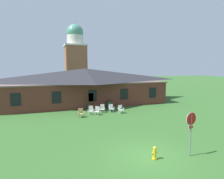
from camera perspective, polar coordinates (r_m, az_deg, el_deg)
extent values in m
plane|color=#336028|center=(12.46, 10.39, -19.29)|extent=(200.00, 200.00, 0.00)
cube|color=brown|center=(29.84, -8.17, -0.84)|extent=(22.89, 10.00, 3.20)
cube|color=#795B55|center=(29.67, -8.23, 2.38)|extent=(23.35, 10.20, 0.16)
pyramid|color=#28282D|center=(29.61, -8.26, 4.44)|extent=(23.81, 10.40, 1.98)
cube|color=black|center=(24.55, -27.26, -2.72)|extent=(1.10, 0.06, 1.50)
cube|color=black|center=(24.32, -16.52, -2.34)|extent=(1.10, 0.06, 1.50)
cube|color=black|center=(24.94, -5.96, -1.89)|extent=(1.10, 0.06, 1.50)
cube|color=black|center=(26.36, 3.78, -1.41)|extent=(1.10, 0.06, 1.50)
cube|color=black|center=(28.45, 12.30, -0.96)|extent=(1.10, 0.06, 1.50)
cube|color=#422819|center=(24.97, -6.90, -3.54)|extent=(1.10, 0.06, 2.10)
cube|color=#93563D|center=(46.25, -10.96, 6.25)|extent=(4.80, 4.80, 10.50)
cube|color=silver|center=(46.54, -11.11, 12.95)|extent=(5.18, 5.18, 0.36)
cylinder|color=silver|center=(46.71, -11.15, 14.51)|extent=(3.80, 3.80, 2.20)
sphere|color=#4C8E7A|center=(46.99, -11.20, 16.66)|extent=(3.88, 3.88, 3.88)
cone|color=#4C8E7A|center=(47.46, -11.27, 19.44)|extent=(0.24, 0.24, 1.00)
cylinder|color=slate|center=(12.74, 22.78, -12.63)|extent=(0.07, 0.07, 2.67)
cylinder|color=white|center=(12.46, 22.93, -8.20)|extent=(0.80, 0.12, 0.81)
cylinder|color=#B71414|center=(12.44, 23.02, -8.22)|extent=(0.76, 0.12, 0.76)
cube|color=#B71414|center=(12.59, 22.88, -10.50)|extent=(0.32, 0.07, 0.16)
cube|color=white|center=(12.60, 22.83, -10.49)|extent=(0.34, 0.06, 0.18)
cube|color=tan|center=(20.96, -8.63, -7.97)|extent=(0.05, 0.05, 0.36)
cube|color=tan|center=(20.87, -9.87, -8.05)|extent=(0.05, 0.05, 0.36)
cube|color=tan|center=(21.38, -8.88, -7.68)|extent=(0.05, 0.05, 0.36)
cube|color=tan|center=(21.29, -10.10, -7.76)|extent=(0.05, 0.05, 0.36)
cube|color=tan|center=(21.07, -9.38, -7.32)|extent=(0.55, 0.53, 0.05)
cube|color=tan|center=(21.30, -9.56, -6.35)|extent=(0.52, 0.20, 0.54)
cube|color=tan|center=(21.06, -8.60, -6.77)|extent=(0.07, 0.47, 0.03)
cube|color=tan|center=(20.94, -8.50, -7.16)|extent=(0.04, 0.04, 0.22)
cube|color=tan|center=(20.95, -10.16, -6.87)|extent=(0.07, 0.47, 0.03)
cube|color=tan|center=(20.83, -10.07, -7.26)|extent=(0.04, 0.04, 0.22)
cube|color=silver|center=(22.07, -6.00, -7.18)|extent=(0.06, 0.06, 0.36)
cube|color=silver|center=(22.13, -7.19, -7.16)|extent=(0.06, 0.06, 0.36)
cube|color=silver|center=(22.50, -5.86, -6.92)|extent=(0.06, 0.06, 0.36)
cube|color=silver|center=(22.56, -7.02, -6.90)|extent=(0.06, 0.06, 0.36)
cube|color=silver|center=(22.26, -6.52, -6.53)|extent=(0.69, 0.68, 0.05)
cube|color=silver|center=(22.50, -6.43, -5.60)|extent=(0.55, 0.36, 0.54)
cube|color=silver|center=(22.17, -5.79, -6.06)|extent=(0.22, 0.46, 0.03)
cube|color=silver|center=(22.03, -5.84, -6.43)|extent=(0.05, 0.05, 0.22)
cube|color=silver|center=(22.24, -7.28, -6.03)|extent=(0.22, 0.46, 0.03)
cube|color=silver|center=(22.11, -7.34, -6.40)|extent=(0.05, 0.05, 0.22)
cube|color=silver|center=(21.71, -4.29, -7.40)|extent=(0.07, 0.07, 0.36)
cube|color=silver|center=(21.85, -5.44, -7.32)|extent=(0.07, 0.07, 0.36)
cube|color=silver|center=(22.12, -3.94, -7.13)|extent=(0.07, 0.07, 0.36)
cube|color=silver|center=(22.26, -5.07, -7.05)|extent=(0.07, 0.07, 0.36)
cube|color=silver|center=(21.94, -4.69, -6.70)|extent=(0.74, 0.73, 0.05)
cube|color=silver|center=(22.16, -4.45, -5.77)|extent=(0.53, 0.44, 0.54)
cube|color=silver|center=(21.79, -3.98, -6.26)|extent=(0.30, 0.43, 0.03)
cube|color=silver|center=(21.66, -4.11, -6.64)|extent=(0.06, 0.06, 0.22)
cube|color=silver|center=(21.96, -5.44, -6.17)|extent=(0.30, 0.43, 0.03)
cube|color=silver|center=(21.84, -5.57, -6.54)|extent=(0.06, 0.06, 0.22)
cube|color=silver|center=(22.87, -2.41, -6.67)|extent=(0.06, 0.06, 0.36)
cube|color=silver|center=(22.88, -3.56, -6.67)|extent=(0.06, 0.06, 0.36)
cube|color=silver|center=(23.30, -2.39, -6.42)|extent=(0.06, 0.06, 0.36)
cube|color=silver|center=(23.31, -3.53, -6.42)|extent=(0.06, 0.06, 0.36)
cube|color=silver|center=(23.04, -2.97, -6.04)|extent=(0.67, 0.66, 0.05)
cube|color=silver|center=(23.28, -2.96, -5.16)|extent=(0.55, 0.34, 0.54)
cube|color=silver|center=(22.97, -2.25, -5.58)|extent=(0.20, 0.46, 0.03)
cube|color=silver|center=(22.84, -2.26, -5.93)|extent=(0.05, 0.05, 0.22)
cube|color=silver|center=(22.99, -3.71, -5.58)|extent=(0.20, 0.46, 0.03)
cube|color=silver|center=(22.85, -3.72, -5.93)|extent=(0.05, 0.05, 0.22)
cube|color=white|center=(23.11, 0.54, -6.52)|extent=(0.05, 0.05, 0.36)
cube|color=white|center=(22.98, -0.56, -6.60)|extent=(0.05, 0.05, 0.36)
cube|color=white|center=(23.52, 0.21, -6.29)|extent=(0.05, 0.05, 0.36)
cube|color=white|center=(23.39, -0.87, -6.36)|extent=(0.05, 0.05, 0.36)
cube|color=white|center=(23.20, -0.17, -5.95)|extent=(0.56, 0.54, 0.05)
cube|color=white|center=(23.43, -0.40, -5.07)|extent=(0.52, 0.21, 0.54)
cube|color=white|center=(23.23, 0.53, -5.44)|extent=(0.07, 0.47, 0.03)
cube|color=white|center=(23.10, 0.66, -5.79)|extent=(0.04, 0.04, 0.22)
cube|color=white|center=(23.06, -0.85, -5.53)|extent=(0.07, 0.47, 0.03)
cube|color=white|center=(22.93, -0.73, -5.88)|extent=(0.04, 0.04, 0.22)
cube|color=silver|center=(22.60, 3.54, -6.83)|extent=(0.05, 0.05, 0.36)
cube|color=silver|center=(22.40, 2.49, -6.95)|extent=(0.05, 0.05, 0.36)
cube|color=silver|center=(22.98, 3.03, -6.60)|extent=(0.05, 0.05, 0.36)
cube|color=silver|center=(22.78, 1.99, -6.71)|extent=(0.05, 0.05, 0.36)
cube|color=silver|center=(22.64, 2.77, -6.27)|extent=(0.58, 0.56, 0.05)
cube|color=silver|center=(22.85, 2.42, -5.38)|extent=(0.53, 0.23, 0.54)
cube|color=silver|center=(22.71, 3.45, -5.73)|extent=(0.10, 0.47, 0.03)
cube|color=silver|center=(22.59, 3.64, -6.08)|extent=(0.04, 0.04, 0.22)
cube|color=silver|center=(22.46, 2.13, -5.86)|extent=(0.10, 0.47, 0.03)
cube|color=silver|center=(22.34, 2.31, -6.22)|extent=(0.04, 0.04, 0.22)
cylinder|color=gold|center=(12.18, 12.78, -19.79)|extent=(0.28, 0.28, 0.08)
cylinder|color=gold|center=(12.04, 12.82, -18.44)|extent=(0.20, 0.20, 0.55)
sphere|color=gold|center=(11.91, 12.87, -16.98)|extent=(0.20, 0.20, 0.20)
cylinder|color=gold|center=(11.96, 12.27, -18.33)|extent=(0.10, 0.08, 0.08)
cylinder|color=gold|center=(12.08, 13.38, -18.08)|extent=(0.10, 0.08, 0.08)
cylinder|color=#335638|center=(25.50, -0.96, -4.65)|extent=(0.52, 0.52, 0.90)
cylinder|color=black|center=(25.41, -0.96, -3.57)|extent=(0.56, 0.56, 0.08)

